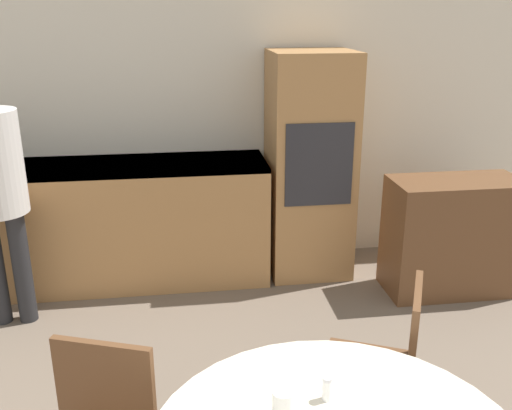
% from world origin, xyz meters
% --- Properties ---
extents(wall_back, '(6.49, 0.05, 2.60)m').
position_xyz_m(wall_back, '(0.00, 4.67, 1.30)').
color(wall_back, silver).
rests_on(wall_back, ground_plane).
extents(kitchen_counter, '(2.71, 0.60, 0.92)m').
position_xyz_m(kitchen_counter, '(-1.04, 4.33, 0.47)').
color(kitchen_counter, '#AD7A47').
rests_on(kitchen_counter, ground_plane).
extents(oven_unit, '(0.61, 0.59, 1.70)m').
position_xyz_m(oven_unit, '(0.66, 4.33, 0.85)').
color(oven_unit, '#AD7A47').
rests_on(oven_unit, ground_plane).
extents(sideboard, '(0.93, 0.45, 0.85)m').
position_xyz_m(sideboard, '(1.62, 3.83, 0.42)').
color(sideboard, brown).
rests_on(sideboard, ground_plane).
extents(chair_far_right, '(0.53, 0.53, 0.89)m').
position_xyz_m(chair_far_right, '(0.55, 2.29, 0.51)').
color(chair_far_right, brown).
rests_on(chair_far_right, ground_plane).
extents(cup, '(0.07, 0.07, 0.09)m').
position_xyz_m(cup, '(-0.03, 1.73, 0.80)').
color(cup, white).
rests_on(cup, dining_table).
extents(salt_shaker, '(0.03, 0.03, 0.09)m').
position_xyz_m(salt_shaker, '(0.13, 1.79, 0.79)').
color(salt_shaker, white).
rests_on(salt_shaker, dining_table).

